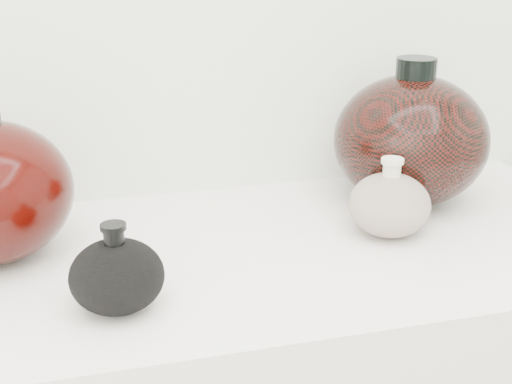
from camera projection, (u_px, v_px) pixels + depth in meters
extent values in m
cube|color=silver|center=(228.00, 261.00, 1.00)|extent=(1.20, 0.50, 0.03)
ellipsoid|color=black|center=(117.00, 276.00, 0.83)|extent=(0.13, 0.13, 0.09)
cylinder|color=black|center=(114.00, 237.00, 0.81)|extent=(0.03, 0.03, 0.03)
cylinder|color=black|center=(113.00, 227.00, 0.81)|extent=(0.04, 0.04, 0.01)
ellipsoid|color=beige|center=(389.00, 205.00, 1.04)|extent=(0.14, 0.14, 0.09)
cylinder|color=beige|center=(392.00, 170.00, 1.02)|extent=(0.03, 0.03, 0.03)
cylinder|color=beige|center=(393.00, 161.00, 1.01)|extent=(0.04, 0.04, 0.01)
ellipsoid|color=black|center=(411.00, 140.00, 1.14)|extent=(0.30, 0.30, 0.21)
cylinder|color=black|center=(416.00, 70.00, 1.10)|extent=(0.08, 0.08, 0.04)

